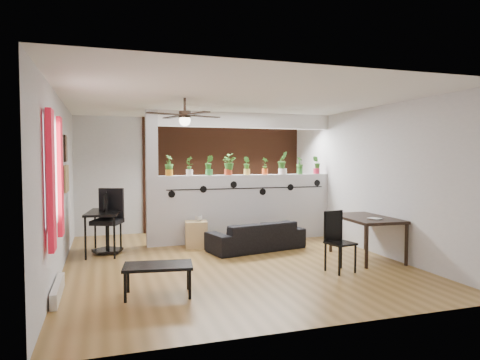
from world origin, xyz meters
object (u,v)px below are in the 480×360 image
object	(u,v)px
potted_plant_0	(169,165)
computer_desk	(104,215)
potted_plant_5	(265,165)
potted_plant_7	(300,165)
potted_plant_4	(247,165)
potted_plant_2	(209,165)
potted_plant_6	(283,162)
cube_shelf	(196,234)
potted_plant_8	(316,164)
potted_plant_1	(189,165)
office_chair	(109,225)
sofa	(256,236)
ceiling_fan	(185,117)
cup	(199,218)
coffee_table	(158,268)
folding_chair	(337,236)
dining_table	(366,221)
potted_plant_3	(228,164)

from	to	relation	value
potted_plant_0	computer_desk	size ratio (longest dim) A/B	0.36
potted_plant_5	potted_plant_7	xyz separation A→B (m)	(0.79, 0.00, 0.00)
potted_plant_0	potted_plant_4	world-z (taller)	potted_plant_0
potted_plant_5	potted_plant_2	bearing A→B (deg)	-180.00
potted_plant_6	cube_shelf	distance (m)	2.37
potted_plant_5	potted_plant_8	world-z (taller)	potted_plant_8
potted_plant_1	potted_plant_8	distance (m)	2.77
potted_plant_4	potted_plant_8	world-z (taller)	potted_plant_8
cube_shelf	office_chair	xyz separation A→B (m)	(-1.58, 0.06, 0.25)
computer_desk	potted_plant_0	bearing A→B (deg)	15.69
sofa	ceiling_fan	bearing A→B (deg)	19.53
potted_plant_6	potted_plant_7	bearing A→B (deg)	-0.00
potted_plant_0	potted_plant_4	bearing A→B (deg)	0.00
potted_plant_5	potted_plant_7	world-z (taller)	potted_plant_7
potted_plant_1	potted_plant_2	distance (m)	0.40
potted_plant_5	potted_plant_8	bearing A→B (deg)	0.00
ceiling_fan	office_chair	bearing A→B (deg)	126.12
cup	potted_plant_5	bearing A→B (deg)	13.00
potted_plant_2	coffee_table	xyz separation A→B (m)	(-1.38, -3.00, -1.21)
potted_plant_0	computer_desk	bearing A→B (deg)	-164.31
potted_plant_6	cube_shelf	xyz separation A→B (m)	(-1.92, -0.34, -1.35)
folding_chair	potted_plant_7	bearing A→B (deg)	76.07
dining_table	coffee_table	distance (m)	3.71
potted_plant_0	office_chair	distance (m)	1.58
potted_plant_6	dining_table	world-z (taller)	potted_plant_6
dining_table	folding_chair	bearing A→B (deg)	-148.01
cup	office_chair	xyz separation A→B (m)	(-1.63, 0.06, -0.06)
potted_plant_2	cube_shelf	distance (m)	1.40
potted_plant_0	potted_plant_1	xyz separation A→B (m)	(0.40, 0.00, -0.01)
folding_chair	potted_plant_4	bearing A→B (deg)	101.35
folding_chair	coffee_table	distance (m)	2.73
potted_plant_8	computer_desk	world-z (taller)	potted_plant_8
potted_plant_7	potted_plant_8	xyz separation A→B (m)	(0.39, 0.00, 0.01)
potted_plant_4	coffee_table	xyz separation A→B (m)	(-2.17, -3.00, -1.20)
potted_plant_2	computer_desk	size ratio (longest dim) A/B	0.36
cube_shelf	folding_chair	xyz separation A→B (m)	(1.66, -2.30, 0.28)
dining_table	coffee_table	bearing A→B (deg)	-165.61
potted_plant_2	dining_table	distance (m)	3.18
sofa	cube_shelf	distance (m)	1.15
potted_plant_7	office_chair	bearing A→B (deg)	-175.93
ceiling_fan	computer_desk	distance (m)	2.49
potted_plant_3	office_chair	world-z (taller)	potted_plant_3
potted_plant_2	office_chair	size ratio (longest dim) A/B	0.35
potted_plant_0	cube_shelf	distance (m)	1.43
potted_plant_4	cup	size ratio (longest dim) A/B	2.80
ceiling_fan	cup	size ratio (longest dim) A/B	9.00
ceiling_fan	computer_desk	bearing A→B (deg)	129.20
potted_plant_5	potted_plant_7	bearing A→B (deg)	0.00
potted_plant_0	cup	size ratio (longest dim) A/B	3.02
cube_shelf	folding_chair	bearing A→B (deg)	-45.48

